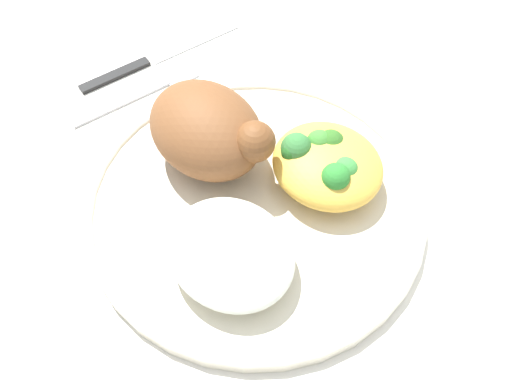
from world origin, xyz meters
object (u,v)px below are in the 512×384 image
Objects in this scene: plate at (256,203)px; mac_cheese_with_broccoli at (326,163)px; fork at (144,92)px; rice_pile at (230,252)px; knife at (150,58)px; roasted_chicken at (210,130)px.

mac_cheese_with_broccoli is (0.02, 0.06, 0.03)m from plate.
plate is 2.07× the size of fork.
plate is at bearing -2.45° from fork.
fork is at bearing 177.55° from plate.
knife is at bearing 158.79° from rice_pile.
rice_pile is at bearing -84.80° from mac_cheese_with_broccoli.
rice_pile is at bearing -59.18° from plate.
knife is (-0.26, 0.10, -0.03)m from rice_pile.
plate is 0.07m from rice_pile.
rice_pile is 0.28m from knife.
plate is at bearing -110.91° from mac_cheese_with_broccoli.
rice_pile reaches higher than fork.
knife is (-0.04, 0.04, 0.00)m from fork.
rice_pile is 0.57× the size of knife.
knife is at bearing -176.05° from mac_cheese_with_broccoli.
roasted_chicken is at bearing 148.83° from rice_pile.
mac_cheese_with_broccoli is at bearing 34.15° from roasted_chicken.
fork is at bearing 177.22° from roasted_chicken.
rice_pile is 0.12m from mac_cheese_with_broccoli.
plate is at bearing 120.82° from rice_pile.
roasted_chicken is 0.64× the size of knife.
rice_pile is at bearing -16.39° from fork.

